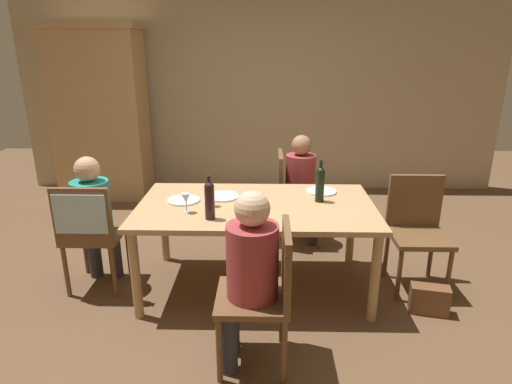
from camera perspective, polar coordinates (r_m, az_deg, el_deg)
The scene contains 19 objects.
ground_plane at distance 3.72m, azimuth 0.00°, elevation -12.24°, with size 10.00×10.00×0.00m, color brown.
rear_room_partition at distance 5.94m, azimuth 0.64°, elevation 13.30°, with size 6.40×0.12×2.70m, color tan.
armoire_cabinet at distance 5.91m, azimuth -19.79°, elevation 9.72°, with size 1.18×0.62×2.18m.
dining_table at distance 3.42m, azimuth 0.00°, elevation -2.76°, with size 1.85×1.05×0.73m.
chair_near at distance 2.66m, azimuth 1.45°, elevation -12.43°, with size 0.44×0.44×0.92m.
chair_left_end at distance 3.61m, azimuth -21.32°, elevation -4.04°, with size 0.44×0.46×0.92m.
chair_far_right at distance 4.32m, azimuth 4.65°, elevation 0.08°, with size 0.44×0.44×0.92m.
chair_right_end at distance 3.76m, azimuth 20.41°, elevation -4.03°, with size 0.44×0.44×0.92m.
person_woman_host at distance 2.60m, azimuth -1.06°, elevation -10.04°, with size 0.36×0.31×1.14m.
person_man_bearded at distance 3.72m, azimuth -20.56°, elevation -2.49°, with size 0.29×0.34×1.11m.
person_man_guest at distance 4.30m, azimuth 6.19°, elevation 1.41°, with size 0.33×0.29×1.10m.
wine_bottle_tall_green at distance 3.08m, azimuth -6.13°, elevation -0.96°, with size 0.07×0.07×0.32m.
wine_bottle_dark_red at distance 3.45m, azimuth 8.43°, elevation 1.16°, with size 0.07×0.07×0.34m.
wine_glass_near_left at distance 3.24m, azimuth -9.22°, elevation -0.90°, with size 0.07×0.07×0.15m.
wine_glass_centre at distance 3.34m, azimuth -6.04°, elevation -0.13°, with size 0.07×0.07×0.15m.
dinner_plate_host at distance 3.51m, azimuth -9.50°, elevation -1.06°, with size 0.26×0.26×0.01m, color white.
dinner_plate_guest_left at distance 3.56m, azimuth -4.44°, elevation -0.56°, with size 0.27×0.27×0.01m, color white.
dinner_plate_guest_right at distance 3.71m, azimuth 8.58°, elevation 0.10°, with size 0.26×0.26×0.01m, color white.
handbag at distance 3.58m, azimuth 21.85°, elevation -13.02°, with size 0.28×0.12×0.22m, color brown.
Camera 1 is at (0.08, -3.18, 1.91)m, focal length 30.38 mm.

